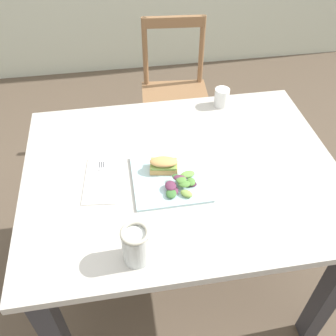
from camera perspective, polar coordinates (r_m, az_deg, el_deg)
name	(u,v)px	position (r m, az deg, el deg)	size (l,w,h in m)	color
ground_plane	(197,272)	(1.98, 4.48, -15.59)	(8.60, 8.60, 0.00)	brown
dining_table	(181,192)	(1.48, 2.03, -3.69)	(1.17, 0.91, 0.74)	#BCB7AD
chair_wooden_far	(175,94)	(2.32, 1.09, 11.22)	(0.43, 0.43, 0.87)	#8E6642
plate_lunch	(170,179)	(1.35, 0.28, -1.63)	(0.27, 0.27, 0.01)	silver
sandwich_half_front	(164,165)	(1.35, -0.66, 0.52)	(0.11, 0.08, 0.06)	tan
salad_mixed_greens	(180,184)	(1.30, 1.90, -2.49)	(0.13, 0.14, 0.03)	#4C2338
napkin_folded	(101,180)	(1.37, -10.22, -1.84)	(0.12, 0.23, 0.00)	silver
fork_on_napkin	(101,176)	(1.38, -10.22, -1.22)	(0.03, 0.19, 0.00)	silver
mason_jar_iced_tea	(136,246)	(1.10, -4.92, -11.90)	(0.08, 0.08, 0.13)	#995623
cup_extra_side	(222,97)	(1.70, 8.23, 10.67)	(0.07, 0.07, 0.08)	white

